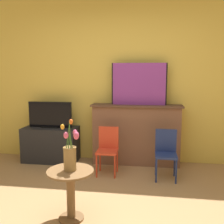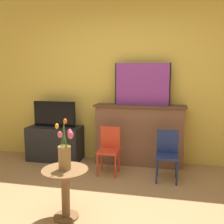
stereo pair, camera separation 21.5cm
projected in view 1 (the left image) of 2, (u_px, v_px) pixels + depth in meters
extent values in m
cube|color=#EAC651|center=(118.00, 79.00, 4.30)|extent=(8.00, 0.06, 2.70)
cube|color=brown|center=(136.00, 134.00, 4.20)|extent=(1.37, 0.30, 0.96)
cube|color=brown|center=(137.00, 106.00, 4.12)|extent=(1.43, 0.34, 0.02)
cube|color=black|center=(139.00, 84.00, 4.09)|extent=(0.86, 0.02, 0.65)
cube|color=purple|center=(139.00, 84.00, 4.08)|extent=(0.82, 0.02, 0.65)
cube|color=#232326|center=(51.00, 144.00, 4.35)|extent=(0.89, 0.43, 0.57)
cube|color=black|center=(50.00, 127.00, 4.31)|extent=(0.28, 0.12, 0.01)
cube|color=black|center=(50.00, 115.00, 4.29)|extent=(0.73, 0.02, 0.42)
cube|color=black|center=(50.00, 115.00, 4.28)|extent=(0.70, 0.02, 0.39)
cylinder|color=red|center=(97.00, 166.00, 3.67)|extent=(0.02, 0.02, 0.33)
cylinder|color=red|center=(115.00, 167.00, 3.63)|extent=(0.02, 0.02, 0.33)
cylinder|color=red|center=(100.00, 160.00, 3.92)|extent=(0.02, 0.02, 0.33)
cylinder|color=red|center=(117.00, 161.00, 3.88)|extent=(0.02, 0.02, 0.33)
cube|color=red|center=(107.00, 152.00, 3.75)|extent=(0.29, 0.29, 0.03)
cube|color=red|center=(109.00, 137.00, 3.86)|extent=(0.29, 0.02, 0.32)
cylinder|color=navy|center=(156.00, 171.00, 3.49)|extent=(0.02, 0.02, 0.33)
cylinder|color=navy|center=(176.00, 172.00, 3.46)|extent=(0.02, 0.02, 0.33)
cylinder|color=navy|center=(156.00, 164.00, 3.75)|extent=(0.02, 0.02, 0.33)
cylinder|color=navy|center=(174.00, 165.00, 3.71)|extent=(0.02, 0.02, 0.33)
cube|color=navy|center=(166.00, 155.00, 3.58)|extent=(0.29, 0.29, 0.03)
cube|color=navy|center=(166.00, 140.00, 3.68)|extent=(0.29, 0.02, 0.32)
cylinder|color=brown|center=(71.00, 218.00, 2.64)|extent=(0.25, 0.25, 0.02)
cylinder|color=brown|center=(71.00, 196.00, 2.61)|extent=(0.08, 0.08, 0.49)
cylinder|color=brown|center=(70.00, 171.00, 2.57)|extent=(0.46, 0.46, 0.02)
cylinder|color=olive|center=(70.00, 159.00, 2.55)|extent=(0.12, 0.12, 0.23)
torus|color=olive|center=(70.00, 148.00, 2.53)|extent=(0.13, 0.13, 0.01)
cylinder|color=#477A2D|center=(72.00, 145.00, 2.53)|extent=(0.05, 0.01, 0.20)
ellipsoid|color=#E0517A|center=(76.00, 136.00, 2.50)|extent=(0.06, 0.06, 0.08)
cylinder|color=#477A2D|center=(69.00, 145.00, 2.51)|extent=(0.01, 0.06, 0.22)
ellipsoid|color=#E0517A|center=(66.00, 135.00, 2.44)|extent=(0.05, 0.05, 0.06)
cylinder|color=#477A2D|center=(72.00, 144.00, 2.54)|extent=(0.04, 0.04, 0.22)
ellipsoid|color=#E0517A|center=(75.00, 133.00, 2.55)|extent=(0.04, 0.04, 0.06)
cylinder|color=#477A2D|center=(70.00, 139.00, 2.50)|extent=(0.03, 0.03, 0.35)
ellipsoid|color=orange|center=(71.00, 122.00, 2.45)|extent=(0.04, 0.04, 0.05)
cylinder|color=#477A2D|center=(67.00, 141.00, 2.51)|extent=(0.04, 0.04, 0.30)
ellipsoid|color=orange|center=(62.00, 127.00, 2.47)|extent=(0.04, 0.04, 0.05)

